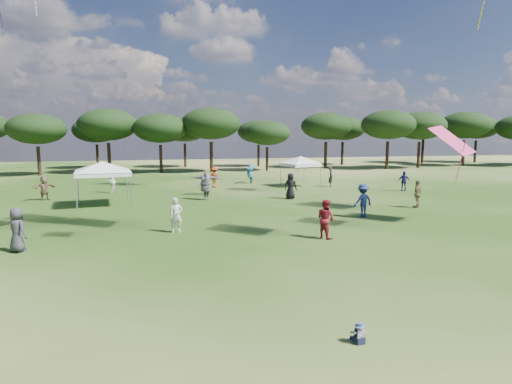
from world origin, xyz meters
TOP-DOWN VIEW (x-y plane):
  - tree_line at (2.39, 47.41)m, footprint 108.78×17.63m
  - tent_left at (-6.67, 21.88)m, footprint 6.55×6.55m
  - tent_right at (8.75, 28.45)m, footprint 5.23×5.23m
  - toddler at (0.53, 1.67)m, footprint 0.31×0.34m
  - festival_crowd at (0.49, 22.48)m, footprint 29.26×22.62m

SIDE VIEW (x-z plane):
  - toddler at x=0.53m, z-range -0.02..0.43m
  - festival_crowd at x=0.49m, z-range -0.07..1.85m
  - tent_right at x=8.75m, z-range 1.02..3.90m
  - tent_left at x=-6.67m, z-range 1.12..4.19m
  - tree_line at x=2.39m, z-range 1.54..9.31m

